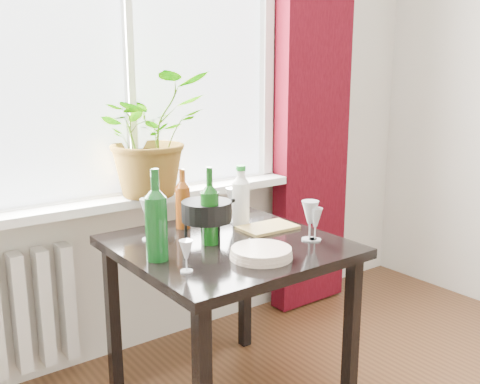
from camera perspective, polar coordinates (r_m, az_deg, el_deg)
window at (r=2.64m, az=-12.09°, el=16.26°), size 1.72×0.08×1.62m
windowsill at (r=2.64m, az=-10.67°, el=-0.65°), size 1.72×0.20×0.04m
curtain at (r=3.20m, az=7.83°, el=10.30°), size 0.50×0.12×2.56m
table at (r=2.24m, az=-1.29°, el=-7.59°), size 0.85×0.85×0.74m
potted_plant at (r=2.56m, az=-9.56°, el=6.13°), size 0.55×0.48×0.59m
wine_bottle_left at (r=1.98m, az=-8.95°, el=-2.33°), size 0.09×0.09×0.35m
wine_bottle_right at (r=2.15m, az=-3.26°, el=-1.44°), size 0.09×0.09×0.32m
bottle_amber at (r=2.38m, az=-6.13°, el=-0.66°), size 0.08×0.08×0.27m
cleaning_bottle at (r=2.41m, az=0.09°, el=-0.36°), size 0.08×0.08×0.28m
wineglass_front_right at (r=2.23m, az=7.46°, el=-2.99°), size 0.09×0.09×0.17m
wineglass_far_right at (r=2.23m, az=8.03°, el=-3.40°), size 0.07×0.07×0.14m
wineglass_back_center at (r=2.47m, az=-0.73°, el=-1.36°), size 0.08×0.08×0.17m
wineglass_back_left at (r=2.24m, az=-9.62°, el=-2.84°), size 0.10×0.10×0.18m
wineglass_front_left at (r=1.88m, az=-5.75°, el=-6.82°), size 0.05×0.05×0.12m
plate_stack at (r=2.02m, az=2.27°, el=-6.50°), size 0.29×0.29×0.04m
fondue_pot at (r=2.23m, az=-3.56°, el=-3.02°), size 0.25×0.22×0.16m
tv_remote at (r=2.08m, az=3.00°, el=-6.28°), size 0.09×0.17×0.02m
cutting_board at (r=2.39m, az=2.99°, el=-3.80°), size 0.25×0.17×0.01m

